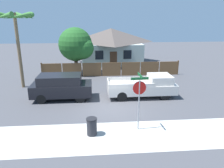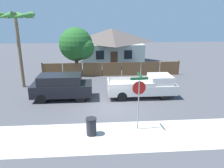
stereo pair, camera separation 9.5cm
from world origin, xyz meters
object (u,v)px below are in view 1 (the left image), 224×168
Objects in this scene: red_suv at (61,86)px; orange_pickup at (144,86)px; stop_sign at (139,92)px; trash_bin at (92,126)px; palm_tree at (15,23)px; oak_tree at (77,45)px; house at (111,45)px.

red_suv is 0.85× the size of orange_pickup.
trash_bin is (-2.61, -0.39, -1.73)m from stop_sign.
red_suv is at bearing 129.84° from stop_sign.
palm_tree is at bearing 132.57° from stop_sign.
palm_tree is 1.43× the size of red_suv.
trash_bin is at bearing -126.48° from orange_pickup.
oak_tree is at bearing 84.56° from red_suv.
red_suv reaches higher than orange_pickup.
stop_sign reaches higher than trash_bin.
oak_tree is 1.12× the size of red_suv.
house reaches higher than orange_pickup.
trash_bin is (1.60, -13.38, -2.69)m from oak_tree.
stop_sign is (4.95, -5.24, 1.19)m from red_suv.
stop_sign is at bearing -106.47° from orange_pickup.
oak_tree reaches higher than stop_sign.
stop_sign is at bearing 8.51° from trash_bin.
house reaches higher than trash_bin.
house is at bearing 51.02° from palm_tree.
palm_tree reaches higher than red_suv.
house is 15.20m from red_suv.
house is 14.51m from palm_tree.
red_suv is 1.40× the size of stop_sign.
palm_tree is 6.70× the size of trash_bin.
stop_sign is (4.21, -12.99, -0.96)m from oak_tree.
stop_sign is 3.16m from trash_bin.
oak_tree is 1.56× the size of stop_sign.
red_suv is (-4.97, -14.30, -1.36)m from house.
house is 8.62× the size of trash_bin.
orange_pickup is 5.49× the size of trash_bin.
orange_pickup is (6.49, 0.00, -0.18)m from red_suv.
house reaches higher than stop_sign.
house is at bearing 70.84° from red_suv.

